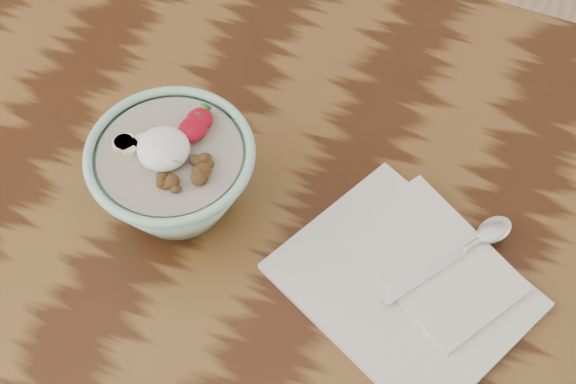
# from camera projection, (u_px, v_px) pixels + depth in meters

# --- Properties ---
(table) EXTENTS (1.60, 0.90, 0.75)m
(table) POSITION_uv_depth(u_px,v_px,m) (330.00, 248.00, 1.09)
(table) COLOR #381C0E
(table) RESTS_ON ground
(breakfast_bowl) EXTENTS (0.20, 0.20, 0.14)m
(breakfast_bowl) POSITION_uv_depth(u_px,v_px,m) (174.00, 173.00, 0.96)
(breakfast_bowl) COLOR #9AD0BB
(breakfast_bowl) RESTS_ON table
(napkin) EXTENTS (0.34, 0.31, 0.02)m
(napkin) POSITION_uv_depth(u_px,v_px,m) (410.00, 280.00, 0.95)
(napkin) COLOR silver
(napkin) RESTS_ON table
(spoon) EXTENTS (0.12, 0.18, 0.01)m
(spoon) POSITION_uv_depth(u_px,v_px,m) (477.00, 241.00, 0.96)
(spoon) COLOR silver
(spoon) RESTS_ON napkin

